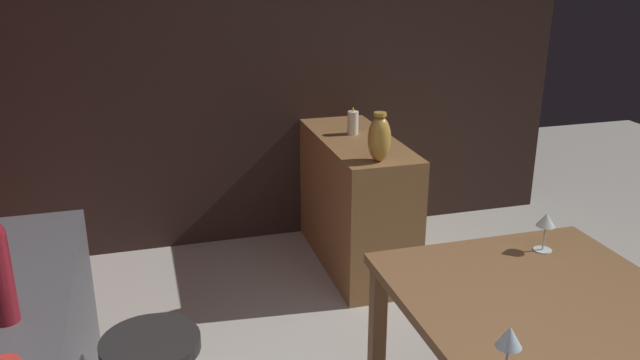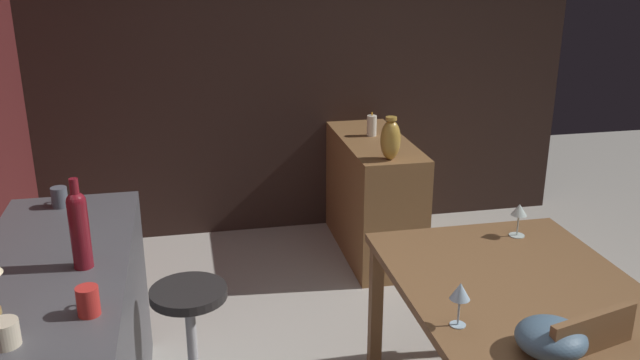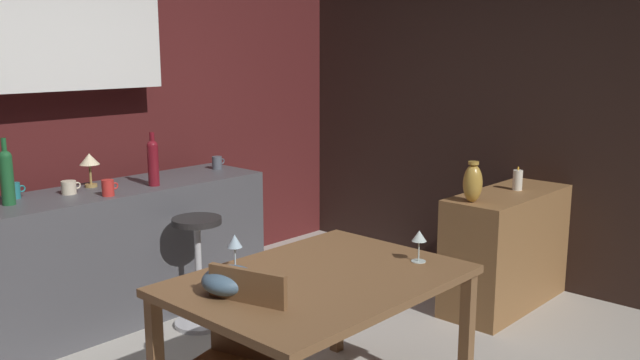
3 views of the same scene
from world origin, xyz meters
TOP-DOWN VIEW (x-y plane):
  - wall_kitchen_back at (-0.06, 2.08)m, footprint 5.20×0.33m
  - wall_side_right at (2.55, 0.30)m, footprint 0.10×4.40m
  - dining_table at (-0.06, -0.32)m, footprint 1.37×0.99m
  - kitchen_counter at (-0.03, 1.55)m, footprint 2.10×0.60m
  - sideboard_cabinet at (1.95, -0.26)m, footprint 1.10×0.44m
  - bar_stool at (0.24, 1.03)m, footprint 0.34×0.34m
  - wine_glass_left at (0.45, -0.54)m, footprint 0.08×0.08m
  - wine_glass_right at (-0.26, 0.06)m, footprint 0.08×0.08m
  - fruit_bowl at (-0.49, -0.18)m, footprint 0.24×0.24m
  - wine_bottle_ruby at (0.19, 1.42)m, footprint 0.07×0.07m
  - wine_bottle_green at (-0.71, 1.57)m, footprint 0.08×0.08m
  - cup_cream at (-0.33, 1.59)m, footprint 0.13×0.09m
  - cup_red at (-0.19, 1.35)m, footprint 0.11×0.08m
  - cup_slate at (0.87, 1.60)m, footprint 0.11×0.07m
  - cup_teal at (-0.62, 1.71)m, footprint 0.11×0.07m
  - counter_lamp at (-0.12, 1.69)m, footprint 0.13×0.13m
  - pillar_candle_tall at (2.06, -0.27)m, footprint 0.07×0.07m
  - vase_brass at (1.51, -0.23)m, footprint 0.13×0.13m

SIDE VIEW (x-z plane):
  - bar_stool at x=0.24m, z-range 0.02..0.76m
  - sideboard_cabinet at x=1.95m, z-range 0.00..0.82m
  - kitchen_counter at x=-0.03m, z-range 0.00..0.90m
  - dining_table at x=-0.06m, z-range 0.29..1.03m
  - fruit_bowl at x=-0.49m, z-range 0.74..0.86m
  - wine_glass_left at x=0.45m, z-range 0.78..0.95m
  - wine_glass_right at x=-0.26m, z-range 0.79..0.96m
  - pillar_candle_tall at x=2.06m, z-range 0.81..0.98m
  - cup_cream at x=-0.33m, z-range 0.90..0.98m
  - vase_brass at x=1.51m, z-range 0.81..1.08m
  - cup_slate at x=0.87m, z-range 0.90..1.00m
  - cup_teal at x=-0.62m, z-range 0.90..1.00m
  - cup_red at x=-0.19m, z-range 0.90..1.00m
  - counter_lamp at x=-0.12m, z-range 0.96..1.18m
  - wine_bottle_ruby at x=0.19m, z-range 0.89..1.25m
  - wine_bottle_green at x=-0.71m, z-range 0.88..1.28m
  - wall_side_right at x=2.55m, z-range 0.00..2.60m
  - wall_kitchen_back at x=-0.06m, z-range 0.11..2.71m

